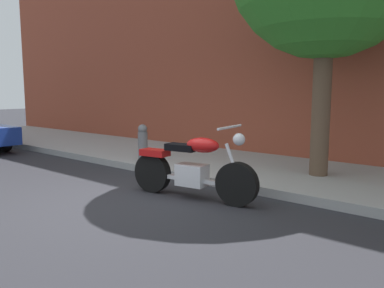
% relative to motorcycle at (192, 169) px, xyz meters
% --- Properties ---
extents(ground_plane, '(60.00, 60.00, 0.00)m').
position_rel_motorcycle_xyz_m(ground_plane, '(-0.54, -0.70, -0.44)').
color(ground_plane, '#28282D').
extents(sidewalk, '(23.41, 2.90, 0.14)m').
position_rel_motorcycle_xyz_m(sidewalk, '(-0.54, 2.22, -0.37)').
color(sidewalk, '#999999').
rests_on(sidewalk, ground).
extents(motorcycle, '(2.08, 0.70, 1.12)m').
position_rel_motorcycle_xyz_m(motorcycle, '(0.00, 0.00, 0.00)').
color(motorcycle, black).
rests_on(motorcycle, ground).
extents(fire_hydrant, '(0.20, 0.20, 0.91)m').
position_rel_motorcycle_xyz_m(fire_hydrant, '(-2.32, 1.15, 0.01)').
color(fire_hydrant, slate).
rests_on(fire_hydrant, ground).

